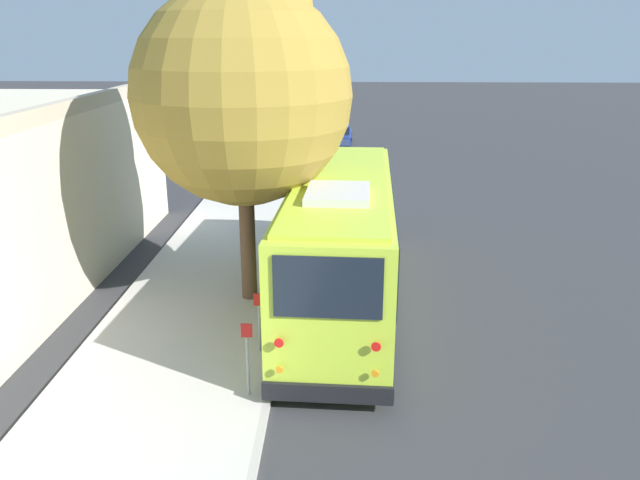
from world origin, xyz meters
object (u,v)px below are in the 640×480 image
Objects in this scene: street_tree at (242,80)px; sign_post_near at (248,359)px; parked_sedan_navy at (336,154)px; sign_post_far at (259,322)px; parked_sedan_white at (339,179)px; parked_sedan_blue at (338,136)px; shuttle_bus at (341,236)px.

sign_post_near is (-4.90, -0.66, -4.87)m from street_tree.
sign_post_far reaches higher than parked_sedan_navy.
sign_post_near reaches higher than parked_sedan_white.
parked_sedan_blue is (12.43, 0.11, 0.02)m from parked_sedan_white.
parked_sedan_blue is 27.76m from sign_post_far.
sign_post_near reaches higher than sign_post_far.
street_tree is at bearing 87.04° from shuttle_bus.
parked_sedan_blue is (6.25, -0.07, 0.04)m from parked_sedan_navy.
sign_post_far is at bearing 178.30° from parked_sedan_blue.
sign_post_near is (-17.05, 1.67, 0.34)m from parked_sedan_white.
sign_post_near is at bearing 161.83° from shuttle_bus.
parked_sedan_navy is 1.10× the size of parked_sedan_blue.
parked_sedan_white is at bearing -10.85° from street_tree.
parked_sedan_blue is at bearing -3.22° from sign_post_far.
parked_sedan_blue is 2.74× the size of sign_post_near.
street_tree is at bearing 167.49° from parked_sedan_white.
sign_post_near is at bearing 178.50° from parked_sedan_blue.
street_tree reaches higher than parked_sedan_blue.
sign_post_far is (-3.14, -0.66, -4.95)m from street_tree.
parked_sedan_white is 6.18m from parked_sedan_navy.
sign_post_near is (-23.23, 1.49, 0.36)m from parked_sedan_navy.
sign_post_far is at bearing 172.10° from parked_sedan_white.
parked_sedan_navy is 19.18m from street_tree.
street_tree is 5.89m from sign_post_far.
sign_post_far is at bearing 175.57° from parked_sedan_navy.
sign_post_far is at bearing 151.13° from shuttle_bus.
sign_post_far is (-21.46, 1.49, 0.29)m from parked_sedan_navy.
street_tree is (0.24, 2.44, 3.89)m from shuttle_bus.
street_tree reaches higher than sign_post_far.
sign_post_near reaches higher than parked_sedan_navy.
shuttle_bus is at bearing -31.62° from sign_post_far.
sign_post_near is (-4.66, 1.78, -0.98)m from shuttle_bus.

